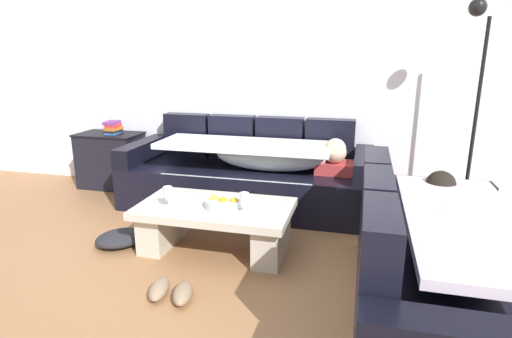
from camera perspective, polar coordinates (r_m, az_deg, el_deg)
ground_plane at (r=3.06m, az=-11.98°, el=-14.89°), size 14.00×14.00×0.00m
back_wall at (r=4.66m, az=-0.95°, el=13.23°), size 9.00×0.10×2.70m
couch_along_wall at (r=4.28m, az=-0.68°, el=-0.84°), size 2.48×0.92×0.88m
couch_near_window at (r=2.64m, az=23.46°, el=-12.67°), size 0.92×1.98×0.88m
coffee_table at (r=3.36m, az=-5.54°, el=-7.16°), size 1.20×0.68×0.38m
fruit_bowl at (r=3.23m, az=-4.39°, el=-4.63°), size 0.28×0.28×0.10m
wine_glass_near_left at (r=3.28m, az=-11.88°, el=-3.20°), size 0.07×0.07×0.17m
wine_glass_near_right at (r=3.08m, az=-1.59°, el=-4.14°), size 0.07×0.07×0.17m
open_magazine at (r=3.17m, az=0.12°, el=-5.65°), size 0.28×0.21×0.01m
side_cabinet at (r=5.20m, az=-19.07°, el=1.14°), size 0.72×0.44×0.64m
book_stack_on_cabinet at (r=5.09m, az=-18.84°, el=5.35°), size 0.18×0.23×0.14m
floor_lamp at (r=4.06m, az=27.29°, el=7.92°), size 0.33×0.31×1.95m
pair_of_shoes at (r=2.87m, az=-11.48°, el=-15.92°), size 0.35×0.30×0.09m
crumpled_garment at (r=3.67m, az=-17.93°, el=-8.93°), size 0.51×0.51×0.12m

